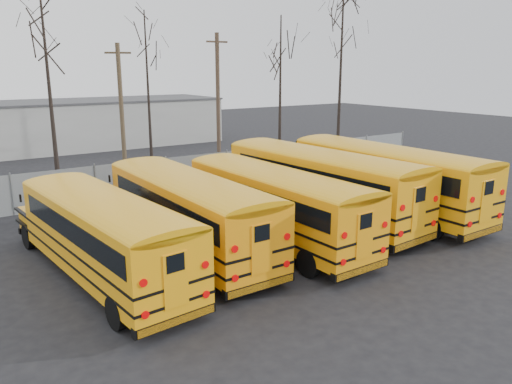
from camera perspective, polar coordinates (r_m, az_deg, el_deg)
ground at (r=19.08m, az=5.04°, el=-7.37°), size 120.00×120.00×0.00m
fence at (r=28.70m, az=-10.20°, el=1.88°), size 40.00×0.04×2.00m
distant_building at (r=47.85m, az=-18.00°, el=7.46°), size 22.00×8.00×4.00m
bus_a at (r=17.26m, az=-17.26°, el=-4.13°), size 3.45×10.88×3.00m
bus_b at (r=19.06m, az=-8.02°, el=-1.66°), size 2.68×11.22×3.13m
bus_c at (r=20.02m, az=1.91°, el=-0.81°), size 2.84×11.14×3.10m
bus_d at (r=22.92m, az=7.00°, el=1.47°), size 3.59×12.31×3.40m
bus_e at (r=24.74m, az=14.21°, el=2.07°), size 2.91×12.20×3.40m
utility_pole_left at (r=30.57m, az=-15.08°, el=8.55°), size 1.43×0.60×8.30m
utility_pole_right at (r=36.27m, az=-4.37°, el=10.59°), size 1.65×0.29×9.28m
tree_1 at (r=29.28m, az=-22.51°, el=10.48°), size 0.26×0.26×11.30m
tree_2 at (r=33.20m, az=-12.20°, el=10.73°), size 0.26×0.26×10.38m
tree_3 at (r=34.89m, az=2.78°, el=11.11°), size 0.26×0.26×10.31m
tree_4 at (r=37.60m, az=9.62°, el=12.45°), size 0.26×0.26×12.01m
tree_5 at (r=43.59m, az=9.59°, el=13.25°), size 0.26×0.26×12.93m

